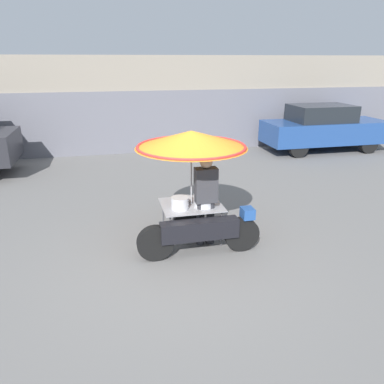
{
  "coord_description": "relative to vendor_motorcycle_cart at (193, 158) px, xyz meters",
  "views": [
    {
      "loc": [
        -1.12,
        -5.31,
        3.11
      ],
      "look_at": [
        0.28,
        0.68,
        0.93
      ],
      "focal_mm": 35.0,
      "sensor_mm": 36.0,
      "label": 1
    }
  ],
  "objects": [
    {
      "name": "shopfront_building",
      "position": [
        -0.28,
        8.1,
        0.08
      ],
      "size": [
        28.0,
        2.06,
        3.26
      ],
      "color": "gray",
      "rests_on": "ground"
    },
    {
      "name": "parked_car",
      "position": [
        6.16,
        5.88,
        -0.71
      ],
      "size": [
        4.34,
        1.64,
        1.63
      ],
      "color": "black",
      "rests_on": "ground"
    },
    {
      "name": "ground_plane",
      "position": [
        -0.28,
        -0.65,
        -1.54
      ],
      "size": [
        36.0,
        36.0,
        0.0
      ],
      "primitive_type": "plane",
      "color": "slate"
    },
    {
      "name": "vendor_motorcycle_cart",
      "position": [
        0.0,
        0.0,
        0.0
      ],
      "size": [
        2.09,
        1.91,
        2.0
      ],
      "color": "black",
      "rests_on": "ground"
    },
    {
      "name": "vendor_person",
      "position": [
        0.2,
        -0.15,
        -0.64
      ],
      "size": [
        0.38,
        0.22,
        1.62
      ],
      "color": "#2D2D33",
      "rests_on": "ground"
    }
  ]
}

